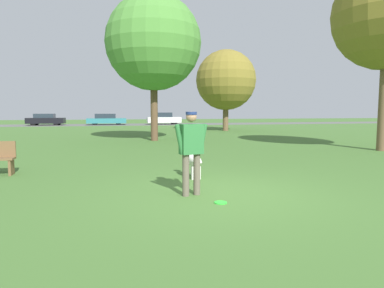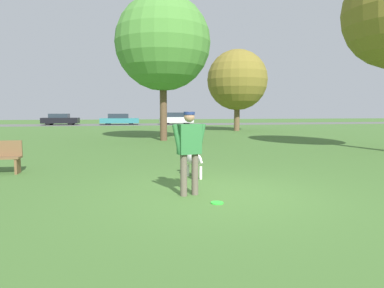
{
  "view_description": "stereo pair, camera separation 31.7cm",
  "coord_description": "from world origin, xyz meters",
  "px_view_note": "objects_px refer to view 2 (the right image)",
  "views": [
    {
      "loc": [
        -2.01,
        -6.19,
        1.6
      ],
      "look_at": [
        -0.36,
        0.88,
        0.9
      ],
      "focal_mm": 32.0,
      "sensor_mm": 36.0,
      "label": 1
    },
    {
      "loc": [
        -1.7,
        -6.26,
        1.6
      ],
      "look_at": [
        -0.36,
        0.88,
        0.9
      ],
      "focal_mm": 32.0,
      "sensor_mm": 36.0,
      "label": 2
    }
  ],
  "objects_px": {
    "tree_mid_center": "(163,43)",
    "person": "(189,146)",
    "frisbee": "(217,203)",
    "parked_car_black": "(60,119)",
    "tree_far_right": "(237,80)",
    "parked_car_white": "(176,119)",
    "dog": "(194,160)",
    "parked_car_teal": "(119,119)"
  },
  "relations": [
    {
      "from": "tree_far_right",
      "to": "parked_car_white",
      "type": "bearing_deg",
      "value": 101.98
    },
    {
      "from": "frisbee",
      "to": "tree_mid_center",
      "type": "bearing_deg",
      "value": 88.22
    },
    {
      "from": "frisbee",
      "to": "parked_car_black",
      "type": "bearing_deg",
      "value": 104.35
    },
    {
      "from": "dog",
      "to": "parked_car_white",
      "type": "height_order",
      "value": "parked_car_white"
    },
    {
      "from": "person",
      "to": "dog",
      "type": "height_order",
      "value": "person"
    },
    {
      "from": "tree_mid_center",
      "to": "tree_far_right",
      "type": "relative_size",
      "value": 1.19
    },
    {
      "from": "dog",
      "to": "parked_car_white",
      "type": "relative_size",
      "value": 0.27
    },
    {
      "from": "person",
      "to": "parked_car_white",
      "type": "relative_size",
      "value": 0.4
    },
    {
      "from": "dog",
      "to": "frisbee",
      "type": "distance_m",
      "value": 2.41
    },
    {
      "from": "person",
      "to": "dog",
      "type": "bearing_deg",
      "value": 62.25
    },
    {
      "from": "tree_far_right",
      "to": "parked_car_teal",
      "type": "height_order",
      "value": "tree_far_right"
    },
    {
      "from": "parked_car_white",
      "to": "tree_far_right",
      "type": "bearing_deg",
      "value": -77.24
    },
    {
      "from": "person",
      "to": "frisbee",
      "type": "distance_m",
      "value": 1.2
    },
    {
      "from": "tree_mid_center",
      "to": "parked_car_teal",
      "type": "xyz_separation_m",
      "value": [
        -2.87,
        22.21,
        -4.56
      ]
    },
    {
      "from": "tree_mid_center",
      "to": "parked_car_white",
      "type": "distance_m",
      "value": 22.85
    },
    {
      "from": "dog",
      "to": "tree_far_right",
      "type": "distance_m",
      "value": 20.17
    },
    {
      "from": "tree_mid_center",
      "to": "parked_car_white",
      "type": "relative_size",
      "value": 1.94
    },
    {
      "from": "frisbee",
      "to": "parked_car_black",
      "type": "relative_size",
      "value": 0.06
    },
    {
      "from": "tree_far_right",
      "to": "parked_car_white",
      "type": "distance_m",
      "value": 14.79
    },
    {
      "from": "parked_car_teal",
      "to": "parked_car_white",
      "type": "distance_m",
      "value": 6.64
    },
    {
      "from": "person",
      "to": "parked_car_teal",
      "type": "relative_size",
      "value": 0.36
    },
    {
      "from": "dog",
      "to": "person",
      "type": "bearing_deg",
      "value": 158.01
    },
    {
      "from": "dog",
      "to": "tree_far_right",
      "type": "bearing_deg",
      "value": -29.57
    },
    {
      "from": "person",
      "to": "parked_car_white",
      "type": "xyz_separation_m",
      "value": [
        4.55,
        34.32,
        -0.25
      ]
    },
    {
      "from": "parked_car_black",
      "to": "parked_car_white",
      "type": "height_order",
      "value": "parked_car_white"
    },
    {
      "from": "frisbee",
      "to": "parked_car_white",
      "type": "xyz_separation_m",
      "value": [
        4.17,
        34.98,
        0.68
      ]
    },
    {
      "from": "tree_far_right",
      "to": "parked_car_black",
      "type": "bearing_deg",
      "value": 138.04
    },
    {
      "from": "frisbee",
      "to": "parked_car_black",
      "type": "xyz_separation_m",
      "value": [
        -9.08,
        35.49,
        0.63
      ]
    },
    {
      "from": "person",
      "to": "tree_mid_center",
      "type": "distance_m",
      "value": 12.98
    },
    {
      "from": "parked_car_teal",
      "to": "person",
      "type": "bearing_deg",
      "value": -84.98
    },
    {
      "from": "parked_car_black",
      "to": "parked_car_white",
      "type": "relative_size",
      "value": 1.01
    },
    {
      "from": "person",
      "to": "dog",
      "type": "xyz_separation_m",
      "value": [
        0.41,
        1.72,
        -0.5
      ]
    },
    {
      "from": "frisbee",
      "to": "tree_mid_center",
      "type": "relative_size",
      "value": 0.03
    },
    {
      "from": "tree_far_right",
      "to": "dog",
      "type": "bearing_deg",
      "value": -111.05
    },
    {
      "from": "person",
      "to": "parked_car_teal",
      "type": "height_order",
      "value": "person"
    },
    {
      "from": "parked_car_black",
      "to": "parked_car_teal",
      "type": "xyz_separation_m",
      "value": [
        6.61,
        -0.4,
        -0.01
      ]
    },
    {
      "from": "dog",
      "to": "tree_far_right",
      "type": "relative_size",
      "value": 0.17
    },
    {
      "from": "frisbee",
      "to": "tree_mid_center",
      "type": "distance_m",
      "value": 13.9
    },
    {
      "from": "tree_mid_center",
      "to": "person",
      "type": "bearing_deg",
      "value": -93.63
    },
    {
      "from": "person",
      "to": "tree_far_right",
      "type": "distance_m",
      "value": 21.82
    },
    {
      "from": "frisbee",
      "to": "tree_mid_center",
      "type": "height_order",
      "value": "tree_mid_center"
    },
    {
      "from": "dog",
      "to": "parked_car_teal",
      "type": "relative_size",
      "value": 0.24
    }
  ]
}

